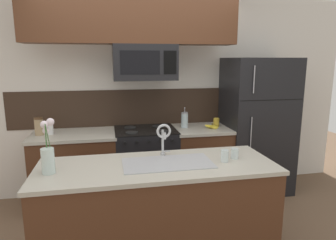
{
  "coord_description": "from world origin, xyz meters",
  "views": [
    {
      "loc": [
        -0.44,
        -2.73,
        1.78
      ],
      "look_at": [
        0.16,
        0.27,
        1.16
      ],
      "focal_mm": 32.0,
      "sensor_mm": 36.0,
      "label": 1
    }
  ],
  "objects_px": {
    "coffee_tin": "(216,122)",
    "flower_vase": "(48,156)",
    "microwave": "(145,62)",
    "storage_jar_tall": "(39,126)",
    "sink_faucet": "(164,135)",
    "drinking_glass": "(225,156)",
    "banana_bunch": "(212,127)",
    "storage_jar_medium": "(50,129)",
    "french_press": "(185,120)",
    "refrigerator": "(256,126)",
    "spare_glass": "(235,154)",
    "stove_range": "(146,164)"
  },
  "relations": [
    {
      "from": "microwave",
      "to": "refrigerator",
      "type": "xyz_separation_m",
      "value": [
        1.51,
        0.04,
        -0.84
      ]
    },
    {
      "from": "banana_bunch",
      "to": "spare_glass",
      "type": "distance_m",
      "value": 1.2
    },
    {
      "from": "refrigerator",
      "to": "drinking_glass",
      "type": "xyz_separation_m",
      "value": [
        -0.98,
        -1.32,
        0.06
      ]
    },
    {
      "from": "stove_range",
      "to": "banana_bunch",
      "type": "relative_size",
      "value": 4.87
    },
    {
      "from": "banana_bunch",
      "to": "french_press",
      "type": "relative_size",
      "value": 0.72
    },
    {
      "from": "storage_jar_medium",
      "to": "drinking_glass",
      "type": "bearing_deg",
      "value": -38.69
    },
    {
      "from": "drinking_glass",
      "to": "storage_jar_medium",
      "type": "bearing_deg",
      "value": 141.31
    },
    {
      "from": "stove_range",
      "to": "microwave",
      "type": "relative_size",
      "value": 1.25
    },
    {
      "from": "coffee_tin",
      "to": "flower_vase",
      "type": "bearing_deg",
      "value": -144.64
    },
    {
      "from": "storage_jar_tall",
      "to": "refrigerator",
      "type": "bearing_deg",
      "value": 0.17
    },
    {
      "from": "storage_jar_medium",
      "to": "french_press",
      "type": "distance_m",
      "value": 1.65
    },
    {
      "from": "stove_range",
      "to": "microwave",
      "type": "height_order",
      "value": "microwave"
    },
    {
      "from": "storage_jar_medium",
      "to": "coffee_tin",
      "type": "height_order",
      "value": "storage_jar_medium"
    },
    {
      "from": "banana_bunch",
      "to": "drinking_glass",
      "type": "relative_size",
      "value": 1.8
    },
    {
      "from": "refrigerator",
      "to": "storage_jar_tall",
      "type": "xyz_separation_m",
      "value": [
        -2.76,
        -0.01,
        0.11
      ]
    },
    {
      "from": "microwave",
      "to": "storage_jar_tall",
      "type": "distance_m",
      "value": 1.45
    },
    {
      "from": "coffee_tin",
      "to": "spare_glass",
      "type": "bearing_deg",
      "value": -103.31
    },
    {
      "from": "banana_bunch",
      "to": "microwave",
      "type": "bearing_deg",
      "value": 177.4
    },
    {
      "from": "flower_vase",
      "to": "microwave",
      "type": "bearing_deg",
      "value": 53.85
    },
    {
      "from": "microwave",
      "to": "flower_vase",
      "type": "bearing_deg",
      "value": -126.15
    },
    {
      "from": "sink_faucet",
      "to": "flower_vase",
      "type": "bearing_deg",
      "value": -167.0
    },
    {
      "from": "stove_range",
      "to": "storage_jar_tall",
      "type": "xyz_separation_m",
      "value": [
        -1.25,
        0.01,
        0.55
      ]
    },
    {
      "from": "microwave",
      "to": "storage_jar_medium",
      "type": "relative_size",
      "value": 5.84
    },
    {
      "from": "sink_faucet",
      "to": "drinking_glass",
      "type": "distance_m",
      "value": 0.57
    },
    {
      "from": "coffee_tin",
      "to": "drinking_glass",
      "type": "relative_size",
      "value": 1.03
    },
    {
      "from": "microwave",
      "to": "banana_bunch",
      "type": "distance_m",
      "value": 1.18
    },
    {
      "from": "french_press",
      "to": "microwave",
      "type": "bearing_deg",
      "value": -171.13
    },
    {
      "from": "microwave",
      "to": "banana_bunch",
      "type": "height_order",
      "value": "microwave"
    },
    {
      "from": "coffee_tin",
      "to": "refrigerator",
      "type": "bearing_deg",
      "value": -3.09
    },
    {
      "from": "stove_range",
      "to": "spare_glass",
      "type": "height_order",
      "value": "spare_glass"
    },
    {
      "from": "refrigerator",
      "to": "flower_vase",
      "type": "xyz_separation_m",
      "value": [
        -2.43,
        -1.3,
        0.15
      ]
    },
    {
      "from": "french_press",
      "to": "flower_vase",
      "type": "relative_size",
      "value": 0.63
    },
    {
      "from": "microwave",
      "to": "sink_faucet",
      "type": "height_order",
      "value": "microwave"
    },
    {
      "from": "stove_range",
      "to": "storage_jar_tall",
      "type": "relative_size",
      "value": 4.45
    },
    {
      "from": "microwave",
      "to": "storage_jar_medium",
      "type": "xyz_separation_m",
      "value": [
        -1.13,
        0.05,
        -0.77
      ]
    },
    {
      "from": "sink_faucet",
      "to": "stove_range",
      "type": "bearing_deg",
      "value": 91.9
    },
    {
      "from": "refrigerator",
      "to": "storage_jar_tall",
      "type": "height_order",
      "value": "refrigerator"
    },
    {
      "from": "sink_faucet",
      "to": "spare_glass",
      "type": "bearing_deg",
      "value": -16.56
    },
    {
      "from": "sink_faucet",
      "to": "drinking_glass",
      "type": "height_order",
      "value": "sink_faucet"
    },
    {
      "from": "microwave",
      "to": "coffee_tin",
      "type": "xyz_separation_m",
      "value": [
        0.95,
        0.07,
        -0.78
      ]
    },
    {
      "from": "microwave",
      "to": "drinking_glass",
      "type": "distance_m",
      "value": 1.59
    },
    {
      "from": "storage_jar_tall",
      "to": "banana_bunch",
      "type": "xyz_separation_m",
      "value": [
        2.1,
        -0.07,
        -0.08
      ]
    },
    {
      "from": "microwave",
      "to": "drinking_glass",
      "type": "bearing_deg",
      "value": -67.73
    },
    {
      "from": "refrigerator",
      "to": "storage_jar_medium",
      "type": "distance_m",
      "value": 2.64
    },
    {
      "from": "microwave",
      "to": "storage_jar_tall",
      "type": "bearing_deg",
      "value": 178.5
    },
    {
      "from": "storage_jar_tall",
      "to": "storage_jar_medium",
      "type": "distance_m",
      "value": 0.12
    },
    {
      "from": "refrigerator",
      "to": "coffee_tin",
      "type": "relative_size",
      "value": 16.37
    },
    {
      "from": "stove_range",
      "to": "drinking_glass",
      "type": "distance_m",
      "value": 1.49
    },
    {
      "from": "drinking_glass",
      "to": "flower_vase",
      "type": "bearing_deg",
      "value": 178.89
    },
    {
      "from": "storage_jar_medium",
      "to": "banana_bunch",
      "type": "height_order",
      "value": "storage_jar_medium"
    }
  ]
}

